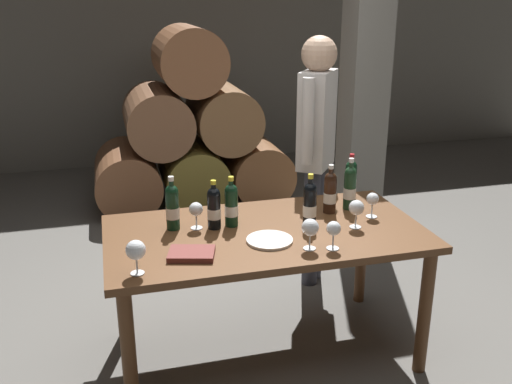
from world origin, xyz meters
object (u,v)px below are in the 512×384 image
object	(u,v)px
wine_bottle_3	(330,192)
wine_glass_0	(373,200)
wine_bottle_1	(214,207)
wine_glass_3	(356,208)
wine_glass_5	(136,251)
wine_bottle_6	(310,204)
dining_table	(266,246)
wine_glass_1	(196,210)
wine_glass_4	(310,228)
serving_plate	(270,240)
wine_bottle_0	(172,207)
wine_bottle_4	(351,179)
sommelier_presenting	(316,139)
wine_bottle_5	(231,205)
wine_bottle_2	(350,187)
wine_glass_2	(334,230)
tasting_notebook	(192,254)

from	to	relation	value
wine_bottle_3	wine_glass_0	xyz separation A→B (m)	(0.20, -0.13, -0.02)
wine_bottle_1	wine_glass_3	xyz separation A→B (m)	(0.74, -0.19, -0.01)
wine_bottle_3	wine_glass_5	world-z (taller)	wine_bottle_3
wine_bottle_6	wine_glass_0	bearing A→B (deg)	5.98
dining_table	wine_glass_1	bearing A→B (deg)	160.99
wine_glass_5	wine_glass_4	bearing A→B (deg)	3.15
serving_plate	wine_bottle_0	bearing A→B (deg)	147.18
wine_bottle_4	wine_glass_4	bearing A→B (deg)	-128.10
wine_bottle_1	wine_glass_4	size ratio (longest dim) A/B	1.70
sommelier_presenting	wine_bottle_6	bearing A→B (deg)	-112.77
wine_bottle_0	wine_glass_3	xyz separation A→B (m)	(0.96, -0.24, -0.02)
wine_bottle_5	dining_table	bearing A→B (deg)	-34.76
sommelier_presenting	wine_bottle_2	bearing A→B (deg)	-89.79
wine_glass_3	wine_bottle_1	bearing A→B (deg)	165.49
wine_glass_1	wine_glass_4	xyz separation A→B (m)	(0.50, -0.41, 0.01)
wine_bottle_2	wine_glass_4	xyz separation A→B (m)	(-0.42, -0.47, -0.02)
wine_glass_1	wine_bottle_2	bearing A→B (deg)	4.06
wine_glass_0	wine_glass_4	world-z (taller)	wine_glass_4
wine_bottle_6	wine_bottle_4	bearing A→B (deg)	42.25
dining_table	wine_glass_2	bearing A→B (deg)	-50.46
wine_bottle_6	wine_bottle_1	bearing A→B (deg)	166.99
wine_glass_1	serving_plate	xyz separation A→B (m)	(0.33, -0.27, -0.10)
wine_glass_2	serving_plate	bearing A→B (deg)	149.02
wine_bottle_1	wine_glass_2	distance (m)	0.66
wine_bottle_6	wine_bottle_2	bearing A→B (deg)	31.89
tasting_notebook	serving_plate	xyz separation A→B (m)	(0.41, 0.07, -0.01)
wine_glass_5	tasting_notebook	distance (m)	0.31
wine_glass_1	wine_glass_5	world-z (taller)	wine_glass_5
wine_bottle_6	wine_glass_2	size ratio (longest dim) A/B	2.04
sommelier_presenting	wine_glass_1	bearing A→B (deg)	-145.59
wine_glass_3	wine_glass_0	bearing A→B (deg)	37.46
wine_bottle_0	serving_plate	distance (m)	0.55
wine_glass_4	serving_plate	bearing A→B (deg)	140.38
wine_bottle_5	wine_bottle_6	distance (m)	0.42
wine_glass_1	tasting_notebook	size ratio (longest dim) A/B	0.68
wine_bottle_1	serving_plate	bearing A→B (deg)	-46.06
wine_bottle_3	wine_bottle_2	bearing A→B (deg)	11.24
wine_bottle_1	wine_bottle_3	xyz separation A→B (m)	(0.69, 0.06, 0.01)
wine_glass_3	serving_plate	size ratio (longest dim) A/B	0.65
wine_bottle_6	wine_glass_3	world-z (taller)	wine_bottle_6
wine_bottle_0	wine_bottle_3	bearing A→B (deg)	0.76
wine_bottle_0	wine_glass_5	distance (m)	0.53
wine_bottle_6	wine_bottle_0	bearing A→B (deg)	167.31
wine_glass_4	serving_plate	size ratio (longest dim) A/B	0.67
wine_bottle_3	wine_glass_0	distance (m)	0.24
wine_glass_1	wine_bottle_6	bearing A→B (deg)	-12.79
wine_bottle_3	wine_glass_5	xyz separation A→B (m)	(-1.13, -0.49, -0.01)
wine_bottle_5	wine_bottle_6	xyz separation A→B (m)	(0.40, -0.13, 0.01)
wine_bottle_0	wine_bottle_4	size ratio (longest dim) A/B	1.04
wine_glass_1	wine_glass_3	size ratio (longest dim) A/B	0.95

